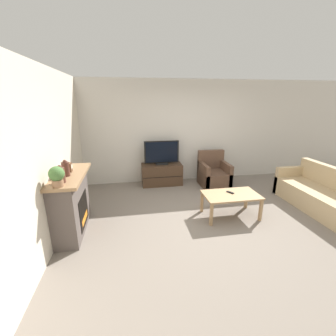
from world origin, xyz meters
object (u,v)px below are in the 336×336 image
at_px(armchair, 214,175).
at_px(fireplace, 71,203).
at_px(tv_stand, 162,174).
at_px(potted_plant, 57,176).
at_px(coffee_table, 231,197).
at_px(couch, 331,200).
at_px(mantel_clock, 70,167).
at_px(remote, 230,192).
at_px(tv, 162,153).
at_px(mantel_vase_left, 60,175).
at_px(mantel_vase_centre_left, 66,169).

bearing_deg(armchair, fireplace, -152.64).
bearing_deg(tv_stand, potted_plant, -126.02).
bearing_deg(coffee_table, couch, -7.28).
bearing_deg(couch, potted_plant, -176.38).
relative_size(mantel_clock, remote, 1.01).
bearing_deg(tv, tv_stand, 90.00).
height_order(mantel_vase_left, tv_stand, mantel_vase_left).
bearing_deg(mantel_vase_centre_left, tv, 48.38).
xyz_separation_m(mantel_vase_left, potted_plant, (0.00, -0.16, 0.04)).
height_order(tv, coffee_table, tv).
bearing_deg(couch, armchair, 132.46).
bearing_deg(couch, mantel_clock, 175.66).
bearing_deg(coffee_table, tv_stand, 118.60).
bearing_deg(tv_stand, mantel_clock, -134.91).
relative_size(potted_plant, tv, 0.32).
xyz_separation_m(fireplace, armchair, (3.17, 1.64, -0.24)).
bearing_deg(tv, armchair, -13.12).
bearing_deg(coffee_table, potted_plant, -168.92).
distance_m(mantel_vase_left, coffee_table, 3.00).
bearing_deg(mantel_vase_left, mantel_vase_centre_left, 90.00).
bearing_deg(coffee_table, remote, 82.40).
height_order(tv_stand, coffee_table, tv_stand).
xyz_separation_m(armchair, coffee_table, (-0.28, -1.62, 0.11)).
bearing_deg(potted_plant, tv_stand, 53.98).
height_order(fireplace, mantel_clock, mantel_clock).
distance_m(mantel_vase_centre_left, couch, 4.95).
distance_m(mantel_clock, coffee_table, 2.96).
height_order(coffee_table, couch, couch).
relative_size(mantel_vase_left, couch, 0.11).
bearing_deg(tv_stand, remote, -60.43).
bearing_deg(armchair, coffee_table, -99.65).
bearing_deg(mantel_vase_centre_left, tv_stand, 48.41).
height_order(mantel_clock, coffee_table, mantel_clock).
bearing_deg(fireplace, tv_stand, 46.77).
bearing_deg(mantel_vase_left, armchair, 32.75).
bearing_deg(mantel_vase_centre_left, fireplace, 99.79).
height_order(mantel_clock, couch, mantel_clock).
height_order(potted_plant, remote, potted_plant).
bearing_deg(armchair, mantel_vase_centre_left, -151.15).
bearing_deg(mantel_vase_centre_left, coffee_table, 2.22).
height_order(fireplace, remote, fireplace).
bearing_deg(remote, couch, -41.55).
bearing_deg(coffee_table, mantel_clock, 177.72).
distance_m(fireplace, mantel_vase_left, 0.74).
relative_size(mantel_vase_left, remote, 1.78).
height_order(fireplace, potted_plant, potted_plant).
bearing_deg(couch, coffee_table, 172.72).
xyz_separation_m(armchair, couch, (1.72, -1.88, -0.00)).
height_order(fireplace, coffee_table, fireplace).
xyz_separation_m(tv_stand, remote, (1.06, -1.87, 0.19)).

